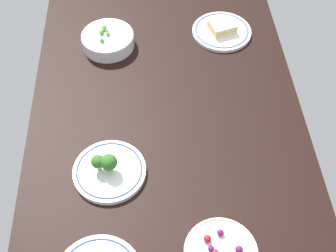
{
  "coord_description": "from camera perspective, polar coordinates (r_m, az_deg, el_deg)",
  "views": [
    {
      "loc": [
        -78.17,
        4.79,
        106.98
      ],
      "look_at": [
        0.0,
        0.0,
        6.0
      ],
      "focal_mm": 47.95,
      "sensor_mm": 36.0,
      "label": 1
    }
  ],
  "objects": [
    {
      "name": "dining_table",
      "position": [
        1.31,
        0.0,
        -1.07
      ],
      "size": [
        157.19,
        80.97,
        4.0
      ],
      "primitive_type": "cube",
      "color": "black",
      "rests_on": "ground"
    },
    {
      "name": "plate_broccoli",
      "position": [
        1.21,
        -7.54,
        -5.51
      ],
      "size": [
        19.63,
        19.63,
        7.64
      ],
      "color": "silver",
      "rests_on": "dining_table"
    },
    {
      "name": "bowl_peas",
      "position": [
        1.53,
        -7.65,
        10.81
      ],
      "size": [
        17.44,
        17.44,
        5.94
      ],
      "color": "silver",
      "rests_on": "dining_table"
    },
    {
      "name": "plate_sandwich",
      "position": [
        1.59,
        6.86,
        12.0
      ],
      "size": [
        20.34,
        20.34,
        4.35
      ],
      "color": "silver",
      "rests_on": "dining_table"
    }
  ]
}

